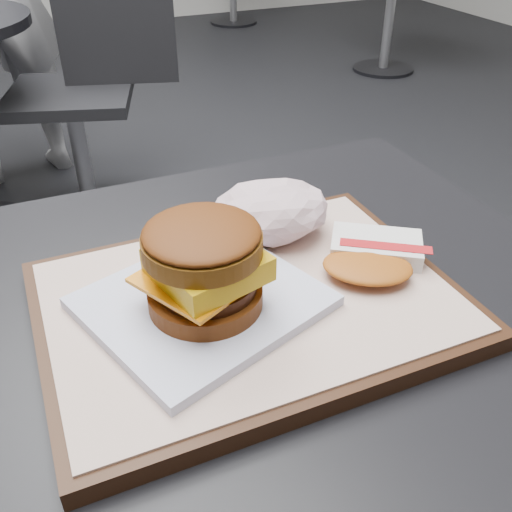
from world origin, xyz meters
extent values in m
cube|color=black|center=(0.00, 0.00, 0.75)|extent=(0.80, 0.60, 0.04)
cube|color=black|center=(0.05, -0.01, 0.78)|extent=(0.38, 0.28, 0.02)
cube|color=beige|center=(0.05, -0.01, 0.79)|extent=(0.36, 0.26, 0.00)
cube|color=white|center=(0.00, -0.01, 0.80)|extent=(0.24, 0.22, 0.01)
cylinder|color=#602D0D|center=(0.00, -0.02, 0.81)|extent=(0.13, 0.13, 0.02)
cylinder|color=#341407|center=(0.01, -0.02, 0.82)|extent=(0.11, 0.11, 0.01)
cube|color=orange|center=(0.00, -0.02, 0.83)|extent=(0.12, 0.12, 0.00)
cube|color=gold|center=(0.01, -0.02, 0.84)|extent=(0.10, 0.10, 0.02)
cylinder|color=brown|center=(0.00, -0.02, 0.86)|extent=(0.13, 0.13, 0.02)
ellipsoid|color=#602D0D|center=(0.00, -0.02, 0.87)|extent=(0.12, 0.12, 0.02)
cube|color=silver|center=(0.19, 0.00, 0.80)|extent=(0.11, 0.10, 0.02)
cube|color=#B4181D|center=(0.19, -0.01, 0.81)|extent=(0.08, 0.06, 0.00)
ellipsoid|color=#C1681E|center=(0.16, -0.03, 0.80)|extent=(0.11, 0.10, 0.01)
cylinder|color=#99989D|center=(0.07, 1.67, 0.22)|extent=(0.06, 0.06, 0.44)
cube|color=black|center=(0.07, 1.67, 0.46)|extent=(0.52, 0.52, 0.04)
cube|color=black|center=(0.26, 1.67, 0.68)|extent=(0.39, 0.15, 0.40)
cylinder|color=black|center=(2.20, 2.80, 0.01)|extent=(0.40, 0.40, 0.02)
cylinder|color=#A5A5AA|center=(2.20, 2.80, 0.37)|extent=(0.06, 0.06, 0.70)
cylinder|color=black|center=(1.80, 4.50, 0.01)|extent=(0.40, 0.40, 0.02)
camera|label=1|loc=(-0.11, -0.39, 1.12)|focal=40.00mm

